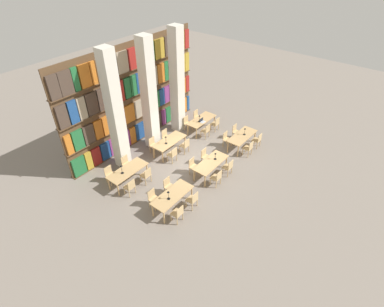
{
  "coord_description": "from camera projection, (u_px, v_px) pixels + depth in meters",
  "views": [
    {
      "loc": [
        -9.5,
        -7.62,
        9.74
      ],
      "look_at": [
        0.0,
        -0.14,
        0.67
      ],
      "focal_mm": 28.0,
      "sensor_mm": 36.0,
      "label": 1
    }
  ],
  "objects": [
    {
      "name": "ground_plane",
      "position": [
        190.0,
        163.0,
        15.59
      ],
      "size": [
        40.0,
        40.0,
        0.0
      ],
      "primitive_type": "plane",
      "color": "gray"
    },
    {
      "name": "bookshelf_bank",
      "position": [
        135.0,
        97.0,
        15.82
      ],
      "size": [
        9.01,
        0.35,
        5.5
      ],
      "color": "brown",
      "rests_on": "ground_plane"
    },
    {
      "name": "pillar_left",
      "position": [
        115.0,
        113.0,
        13.72
      ],
      "size": [
        0.6,
        0.6,
        6.0
      ],
      "color": "silver",
      "rests_on": "ground_plane"
    },
    {
      "name": "pillar_center",
      "position": [
        149.0,
        96.0,
        15.09
      ],
      "size": [
        0.6,
        0.6,
        6.0
      ],
      "color": "silver",
      "rests_on": "ground_plane"
    },
    {
      "name": "pillar_right",
      "position": [
        177.0,
        82.0,
        16.46
      ],
      "size": [
        0.6,
        0.6,
        6.0
      ],
      "color": "silver",
      "rests_on": "ground_plane"
    },
    {
      "name": "reading_table_0",
      "position": [
        172.0,
        196.0,
        12.72
      ],
      "size": [
        1.98,
        0.81,
        0.74
      ],
      "color": "tan",
      "rests_on": "ground_plane"
    },
    {
      "name": "chair_0",
      "position": [
        178.0,
        213.0,
        12.2
      ],
      "size": [
        0.42,
        0.4,
        0.87
      ],
      "color": "tan",
      "rests_on": "ground_plane"
    },
    {
      "name": "chair_1",
      "position": [
        154.0,
        198.0,
        12.88
      ],
      "size": [
        0.42,
        0.4,
        0.87
      ],
      "rotation": [
        0.0,
        0.0,
        3.14
      ],
      "color": "tan",
      "rests_on": "ground_plane"
    },
    {
      "name": "chair_2",
      "position": [
        193.0,
        199.0,
        12.81
      ],
      "size": [
        0.42,
        0.4,
        0.87
      ],
      "color": "tan",
      "rests_on": "ground_plane"
    },
    {
      "name": "chair_3",
      "position": [
        169.0,
        186.0,
        13.5
      ],
      "size": [
        0.42,
        0.4,
        0.87
      ],
      "rotation": [
        0.0,
        0.0,
        3.14
      ],
      "color": "tan",
      "rests_on": "ground_plane"
    },
    {
      "name": "desk_lamp_0",
      "position": [
        168.0,
        194.0,
        12.29
      ],
      "size": [
        0.14,
        0.14,
        0.45
      ],
      "color": "black",
      "rests_on": "reading_table_0"
    },
    {
      "name": "reading_table_1",
      "position": [
        211.0,
        164.0,
        14.48
      ],
      "size": [
        1.98,
        0.81,
        0.74
      ],
      "color": "tan",
      "rests_on": "ground_plane"
    },
    {
      "name": "chair_4",
      "position": [
        217.0,
        178.0,
        13.95
      ],
      "size": [
        0.42,
        0.4,
        0.87
      ],
      "color": "tan",
      "rests_on": "ground_plane"
    },
    {
      "name": "chair_5",
      "position": [
        193.0,
        166.0,
        14.63
      ],
      "size": [
        0.42,
        0.4,
        0.87
      ],
      "rotation": [
        0.0,
        0.0,
        3.14
      ],
      "color": "tan",
      "rests_on": "ground_plane"
    },
    {
      "name": "chair_6",
      "position": [
        228.0,
        167.0,
        14.57
      ],
      "size": [
        0.42,
        0.4,
        0.87
      ],
      "color": "tan",
      "rests_on": "ground_plane"
    },
    {
      "name": "chair_7",
      "position": [
        205.0,
        156.0,
        15.25
      ],
      "size": [
        0.42,
        0.4,
        0.87
      ],
      "rotation": [
        0.0,
        0.0,
        3.14
      ],
      "color": "tan",
      "rests_on": "ground_plane"
    },
    {
      "name": "desk_lamp_1",
      "position": [
        215.0,
        155.0,
        14.47
      ],
      "size": [
        0.14,
        0.14,
        0.39
      ],
      "color": "black",
      "rests_on": "reading_table_1"
    },
    {
      "name": "reading_table_2",
      "position": [
        242.0,
        137.0,
        16.35
      ],
      "size": [
        1.98,
        0.81,
        0.74
      ],
      "color": "tan",
      "rests_on": "ground_plane"
    },
    {
      "name": "chair_8",
      "position": [
        249.0,
        148.0,
        15.84
      ],
      "size": [
        0.42,
        0.4,
        0.87
      ],
      "color": "tan",
      "rests_on": "ground_plane"
    },
    {
      "name": "chair_9",
      "position": [
        227.0,
        139.0,
        16.52
      ],
      "size": [
        0.42,
        0.4,
        0.87
      ],
      "rotation": [
        0.0,
        0.0,
        3.14
      ],
      "color": "tan",
      "rests_on": "ground_plane"
    },
    {
      "name": "chair_10",
      "position": [
        258.0,
        140.0,
        16.45
      ],
      "size": [
        0.42,
        0.4,
        0.87
      ],
      "color": "tan",
      "rests_on": "ground_plane"
    },
    {
      "name": "chair_11",
      "position": [
        236.0,
        131.0,
        17.13
      ],
      "size": [
        0.42,
        0.4,
        0.87
      ],
      "rotation": [
        0.0,
        0.0,
        3.14
      ],
      "color": "tan",
      "rests_on": "ground_plane"
    },
    {
      "name": "desk_lamp_2",
      "position": [
        245.0,
        130.0,
        16.21
      ],
      "size": [
        0.14,
        0.14,
        0.42
      ],
      "color": "black",
      "rests_on": "reading_table_2"
    },
    {
      "name": "reading_table_3",
      "position": [
        128.0,
        172.0,
        14.01
      ],
      "size": [
        1.98,
        0.81,
        0.74
      ],
      "color": "tan",
      "rests_on": "ground_plane"
    },
    {
      "name": "chair_12",
      "position": [
        130.0,
        187.0,
        13.45
      ],
      "size": [
        0.42,
        0.4,
        0.87
      ],
      "color": "tan",
      "rests_on": "ground_plane"
    },
    {
      "name": "chair_13",
      "position": [
        110.0,
        174.0,
        14.14
      ],
      "size": [
        0.42,
        0.4,
        0.87
      ],
      "rotation": [
        0.0,
        0.0,
        3.14
      ],
      "color": "tan",
      "rests_on": "ground_plane"
    },
    {
      "name": "chair_14",
      "position": [
        146.0,
        175.0,
        14.1
      ],
      "size": [
        0.42,
        0.4,
        0.87
      ],
      "color": "tan",
      "rests_on": "ground_plane"
    },
    {
      "name": "chair_15",
      "position": [
        127.0,
        164.0,
        14.78
      ],
      "size": [
        0.42,
        0.4,
        0.87
      ],
      "rotation": [
        0.0,
        0.0,
        3.14
      ],
      "color": "tan",
      "rests_on": "ground_plane"
    },
    {
      "name": "desk_lamp_3",
      "position": [
        121.0,
        168.0,
        13.6
      ],
      "size": [
        0.14,
        0.14,
        0.46
      ],
      "color": "black",
      "rests_on": "reading_table_3"
    },
    {
      "name": "reading_table_4",
      "position": [
        169.0,
        142.0,
        15.96
      ],
      "size": [
        1.98,
        0.81,
        0.74
      ],
      "color": "tan",
      "rests_on": "ground_plane"
    },
    {
      "name": "chair_16",
      "position": [
        173.0,
        154.0,
        15.4
      ],
      "size": [
        0.42,
        0.4,
        0.87
      ],
      "color": "tan",
      "rests_on": "ground_plane"
    },
    {
      "name": "chair_17",
      "position": [
        153.0,
        145.0,
        16.08
      ],
      "size": [
        0.42,
        0.4,
        0.87
      ],
      "rotation": [
        0.0,
        0.0,
        3.14
      ],
      "color": "tan",
      "rests_on": "ground_plane"
    },
    {
      "name": "chair_18",
      "position": [
        185.0,
        145.0,
        16.03
      ],
      "size": [
        0.42,
        0.4,
        0.87
      ],
      "color": "tan",
      "rests_on": "ground_plane"
    },
    {
      "name": "chair_19",
      "position": [
        166.0,
        136.0,
        16.71
      ],
      "size": [
        0.42,
        0.4,
        0.87
      ],
      "rotation": [
        0.0,
        0.0,
        3.14
      ],
      "color": "tan",
      "rests_on": "ground_plane"
    },
    {
      "name": "desk_lamp_4",
      "position": [
        166.0,
        139.0,
        15.51
      ],
      "size": [
        0.14,
        0.14,
        0.46
      ],
      "color": "black",
      "rests_on": "reading_table_4"
    },
    {
      "name": "reading_table_5",
      "position": [
        201.0,
        121.0,
        17.73
      ],
      "size": [
        1.98,
        0.81,
        0.74
      ],
      "color": "tan",
      "rests_on": "ground_plane"
    },
    {
      "name": "chair_20",
      "position": [
        206.0,
        130.0,
        17.21
      ],
      "size": [
        0.42,
        0.4,
        0.87
      ],
      "color": "tan",
      "rests_on": "ground_plane"
    },
    {
      "name": "chair_21",
      "position": [
        187.0,
        123.0,
        17.89
      ],
      "size": [
        0.42,
        0.4,
        0.87
      ],
      "rotation": [
        0.0,
        0.0,
        3.14
      ],
      "color": "tan",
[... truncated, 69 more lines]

